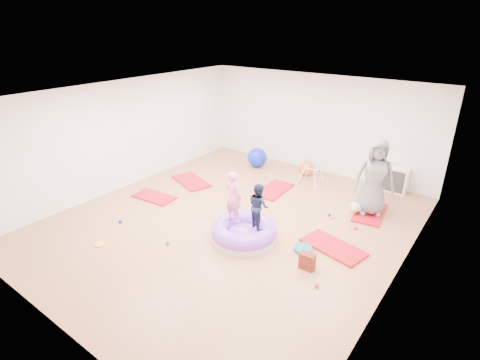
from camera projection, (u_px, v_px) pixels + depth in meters
The scene contains 19 objects.
room at pixel (231, 163), 7.83m from camera, with size 7.01×8.01×2.81m.
gym_mat_front_left at pixel (154, 197), 9.48m from camera, with size 1.09×0.55×0.05m, color red.
gym_mat_mid_left at pixel (191, 181), 10.38m from camera, with size 1.24×0.62×0.05m, color red.
gym_mat_center_back at pixel (274, 190), 9.86m from camera, with size 1.20×0.60×0.05m, color red.
gym_mat_right at pixel (333, 247), 7.38m from camera, with size 1.24×0.62×0.05m, color red.
gym_mat_rear_right at pixel (370, 213), 8.70m from camera, with size 1.22×0.61×0.05m, color red.
inflatable_cushion at pixel (244, 232), 7.63m from camera, with size 1.36×1.36×0.43m.
child_pink at pixel (233, 195), 7.47m from camera, with size 0.40×0.26×1.09m, color pink.
child_navy at pixel (259, 204), 7.28m from camera, with size 0.45×0.35×0.94m, color #161D3B.
adult_caregiver at pixel (375, 177), 8.32m from camera, with size 0.87×0.56×1.77m, color slate.
infant at pixel (356, 208), 8.63m from camera, with size 0.38×0.38×0.22m.
ball_pit_balls at pixel (272, 227), 8.08m from camera, with size 4.54×3.78×0.08m.
exercise_ball_blue at pixel (257, 157), 11.39m from camera, with size 0.59×0.59×0.59m, color #0F1ED8.
exercise_ball_orange at pixel (307, 168), 10.77m from camera, with size 0.44×0.44×0.44m, color #D55923.
infant_play_gym at pixel (311, 174), 10.11m from camera, with size 0.61×0.58×0.47m.
cube_shelf at pixel (394, 179), 9.72m from camera, with size 0.67×0.33×0.67m.
balance_disc at pixel (303, 249), 7.29m from camera, with size 0.36×0.36×0.08m, color #22647C.
backpack at pixel (307, 261), 6.72m from camera, with size 0.27×0.17×0.31m, color #B93421.
yellow_toy at pixel (100, 244), 7.48m from camera, with size 0.21×0.21×0.03m, color yellow.
Camera 1 is at (4.53, -5.78, 4.14)m, focal length 28.00 mm.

